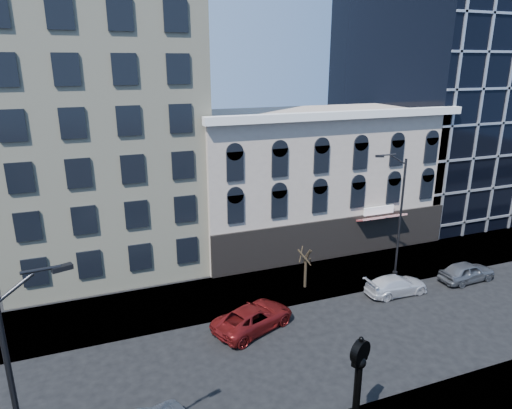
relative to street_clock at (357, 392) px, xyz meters
name	(u,v)px	position (x,y,z in m)	size (l,w,h in m)	color
ground	(248,365)	(-2.73, 6.41, -2.39)	(160.00, 160.00, 0.00)	black
sidewalk_far	(210,298)	(-2.73, 14.41, -2.33)	(160.00, 6.00, 0.12)	gray
cream_tower	(85,18)	(-8.84, 25.29, 16.92)	(15.90, 15.40, 42.50)	beige
victorian_row	(311,178)	(9.27, 22.30, 3.60)	(22.60, 11.19, 12.50)	#AFA090
glass_office	(453,82)	(29.27, 27.32, 11.61)	(20.00, 20.15, 28.00)	black
street_clock	(357,392)	(0.00, 0.00, 0.00)	(1.14, 1.14, 5.03)	black
street_lamp_near	(32,341)	(-12.14, -0.07, 5.54)	(2.61, 1.03, 10.35)	black
street_lamp_far	(394,184)	(10.98, 12.71, 5.21)	(2.40, 1.29, 9.91)	black
bare_tree_far	(306,252)	(4.33, 13.40, 0.51)	(2.16, 2.16, 3.71)	#2F2517
car_far_a	(253,318)	(-1.16, 9.77, -1.63)	(2.54, 5.52, 1.53)	maroon
car_far_b	(396,285)	(10.14, 10.30, -1.71)	(1.92, 4.72, 1.37)	silver
car_far_c	(467,272)	(16.48, 10.06, -1.63)	(1.82, 4.52, 1.54)	#595B60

